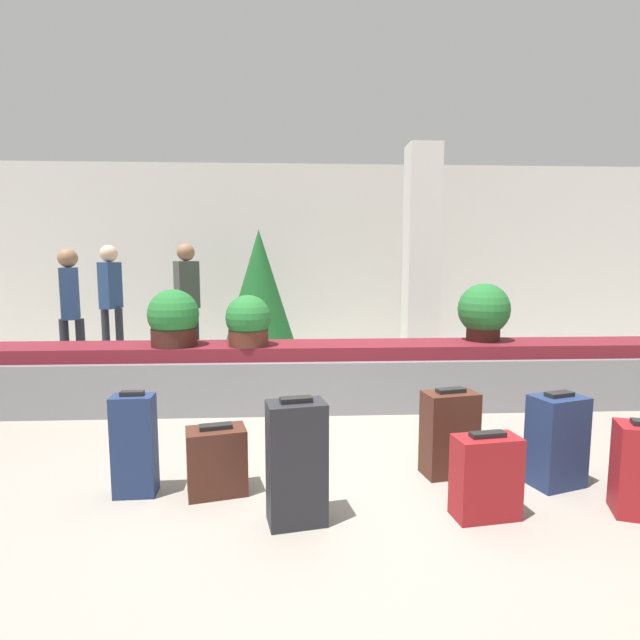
# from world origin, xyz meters

# --- Properties ---
(ground_plane) EXTENTS (18.00, 18.00, 0.00)m
(ground_plane) POSITION_xyz_m (0.00, 0.00, 0.00)
(ground_plane) COLOR gray
(back_wall) EXTENTS (18.00, 0.06, 3.20)m
(back_wall) POSITION_xyz_m (0.00, 5.36, 1.60)
(back_wall) COLOR silver
(back_wall) RESTS_ON ground_plane
(carousel) EXTENTS (8.03, 0.75, 0.68)m
(carousel) POSITION_xyz_m (0.00, 1.75, 0.33)
(carousel) COLOR gray
(carousel) RESTS_ON ground_plane
(pillar) EXTENTS (0.46, 0.46, 3.20)m
(pillar) POSITION_xyz_m (1.59, 3.78, 1.60)
(pillar) COLOR silver
(pillar) RESTS_ON ground_plane
(suitcase_0) EXTENTS (0.28, 0.18, 0.71)m
(suitcase_0) POSITION_xyz_m (-1.34, -0.24, 0.34)
(suitcase_0) COLOR navy
(suitcase_0) RESTS_ON ground_plane
(suitcase_1) EXTENTS (0.41, 0.34, 0.67)m
(suitcase_1) POSITION_xyz_m (1.54, -0.24, 0.32)
(suitcase_1) COLOR navy
(suitcase_1) RESTS_ON ground_plane
(suitcase_3) EXTENTS (0.38, 0.28, 0.77)m
(suitcase_3) POSITION_xyz_m (-0.27, -0.65, 0.37)
(suitcase_3) COLOR #232328
(suitcase_3) RESTS_ON ground_plane
(suitcase_4) EXTENTS (0.42, 0.29, 0.65)m
(suitcase_4) POSITION_xyz_m (0.85, -0.03, 0.31)
(suitcase_4) COLOR #472319
(suitcase_4) RESTS_ON ground_plane
(suitcase_5) EXTENTS (0.42, 0.25, 0.54)m
(suitcase_5) POSITION_xyz_m (0.89, -0.65, 0.26)
(suitcase_5) COLOR maroon
(suitcase_5) RESTS_ON ground_plane
(suitcase_6) EXTENTS (0.43, 0.33, 0.48)m
(suitcase_6) POSITION_xyz_m (-0.80, -0.24, 0.23)
(suitcase_6) COLOR #472319
(suitcase_6) RESTS_ON ground_plane
(potted_plant_0) EXTENTS (0.47, 0.47, 0.53)m
(potted_plant_0) POSITION_xyz_m (-0.75, 1.64, 0.93)
(potted_plant_0) COLOR #4C2319
(potted_plant_0) RESTS_ON carousel
(potted_plant_1) EXTENTS (0.56, 0.56, 0.63)m
(potted_plant_1) POSITION_xyz_m (1.81, 1.86, 1.00)
(potted_plant_1) COLOR #381914
(potted_plant_1) RESTS_ON carousel
(potted_plant_2) EXTENTS (0.52, 0.52, 0.59)m
(potted_plant_2) POSITION_xyz_m (-1.52, 1.69, 0.95)
(potted_plant_2) COLOR #381914
(potted_plant_2) RESTS_ON carousel
(traveler_0) EXTENTS (0.36, 0.34, 1.79)m
(traveler_0) POSITION_xyz_m (-1.81, 3.79, 1.09)
(traveler_0) COLOR #282833
(traveler_0) RESTS_ON ground_plane
(traveler_1) EXTENTS (0.31, 0.36, 1.78)m
(traveler_1) POSITION_xyz_m (-2.96, 3.96, 1.07)
(traveler_1) COLOR #282833
(traveler_1) RESTS_ON ground_plane
(traveler_2) EXTENTS (0.31, 0.36, 1.70)m
(traveler_2) POSITION_xyz_m (-3.10, 2.95, 1.02)
(traveler_2) COLOR #282833
(traveler_2) RESTS_ON ground_plane
(decorated_tree) EXTENTS (1.12, 1.12, 1.98)m
(decorated_tree) POSITION_xyz_m (-0.76, 3.60, 1.08)
(decorated_tree) COLOR #4C331E
(decorated_tree) RESTS_ON ground_plane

